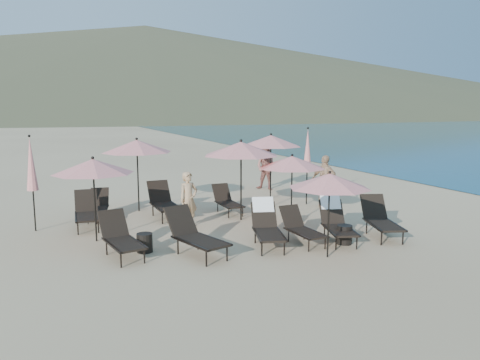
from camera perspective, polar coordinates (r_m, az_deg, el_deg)
name	(u,v)px	position (r m, az deg, el deg)	size (l,w,h in m)	color
ground	(286,242)	(12.26, 5.68, -7.49)	(800.00, 800.00, 0.00)	#D6BA8C
volcanic_headland	(163,72)	(323.09, -9.41, 12.90)	(690.00, 690.00, 55.00)	brown
lounger_0	(121,237)	(11.30, -14.34, -6.74)	(0.91, 1.78, 0.98)	black
lounger_1	(195,234)	(11.09, -5.56, -6.61)	(1.20, 1.96, 1.06)	black
lounger_2	(267,224)	(11.83, 3.27, -5.42)	(1.11, 1.87, 1.10)	black
lounger_3	(301,227)	(12.10, 7.49, -5.75)	(0.63, 1.53, 0.87)	black
lounger_4	(336,221)	(12.51, 11.64, -4.88)	(1.10, 1.82, 1.07)	black
lounger_5	(381,219)	(13.15, 16.76, -4.56)	(1.21, 1.89, 1.02)	black
lounger_6	(87,211)	(14.26, -18.17, -3.64)	(0.76, 1.76, 0.99)	black
lounger_7	(98,206)	(15.24, -16.89, -3.00)	(0.88, 1.60, 0.87)	black
lounger_8	(164,201)	(14.96, -9.27, -2.60)	(0.75, 1.86, 1.06)	black
lounger_9	(227,200)	(15.35, -1.59, -2.51)	(0.61, 1.54, 0.88)	black
umbrella_open_0	(93,166)	(12.43, -17.48, 1.60)	(2.06, 2.06, 2.22)	black
umbrella_open_1	(241,149)	(14.12, 0.13, 3.83)	(2.31, 2.31, 2.49)	black
umbrella_open_2	(292,162)	(13.65, 6.38, 2.17)	(1.96, 1.96, 2.11)	black
umbrella_open_3	(137,146)	(15.72, -12.46, 4.05)	(2.29, 2.29, 2.46)	black
umbrella_open_4	(271,141)	(17.48, 3.79, 4.79)	(2.31, 2.31, 2.49)	black
umbrella_open_5	(330,181)	(10.77, 10.87, -0.12)	(1.88, 1.88, 2.03)	black
umbrella_closed_0	(307,151)	(16.64, 8.23, 3.53)	(0.32, 0.32, 2.76)	black
umbrella_closed_1	(31,165)	(14.09, -24.11, 1.73)	(0.32, 0.32, 2.70)	black
side_table_0	(145,243)	(11.53, -11.55, -7.51)	(0.38, 0.38, 0.46)	black
side_table_1	(344,235)	(12.25, 12.60, -6.51)	(0.40, 0.40, 0.48)	black
beachgoer_a	(189,200)	(13.53, -6.30, -2.40)	(0.59, 0.39, 1.62)	tan
beachgoer_b	(266,168)	(19.62, 3.21, 1.52)	(0.91, 0.71, 1.86)	#9D5D51
beachgoer_c	(325,181)	(16.36, 10.35, -0.17)	(1.07, 0.44, 1.82)	tan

